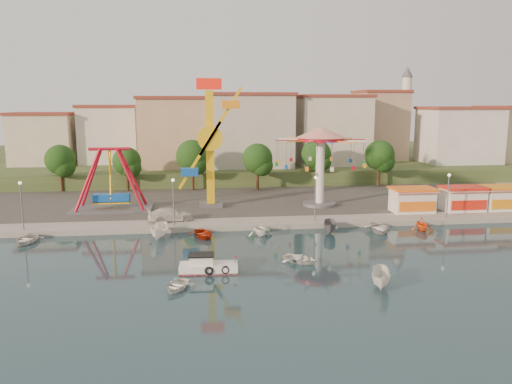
{
  "coord_description": "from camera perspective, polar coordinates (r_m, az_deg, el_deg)",
  "views": [
    {
      "loc": [
        -5.45,
        -41.67,
        14.05
      ],
      "look_at": [
        1.29,
        14.0,
        4.0
      ],
      "focal_mm": 35.0,
      "sensor_mm": 36.0,
      "label": 1
    }
  ],
  "objects": [
    {
      "name": "lamp_post_0",
      "position": [
        58.76,
        -25.18,
        -1.56
      ],
      "size": [
        0.14,
        0.14,
        5.0
      ],
      "primitive_type": "cylinder",
      "color": "#59595E",
      "rests_on": "quay_deck"
    },
    {
      "name": "building_4",
      "position": [
        97.23,
        7.76,
        6.28
      ],
      "size": [
        10.75,
        9.23,
        9.24
      ],
      "primitive_type": "cube",
      "color": "beige",
      "rests_on": "hill_terrace"
    },
    {
      "name": "tree_1",
      "position": [
        79.12,
        -14.55,
        3.41
      ],
      "size": [
        4.35,
        4.35,
        6.8
      ],
      "color": "#382314",
      "rests_on": "quay_deck"
    },
    {
      "name": "moored_boat_5",
      "position": [
        55.08,
        8.46,
        -3.97
      ],
      "size": [
        2.26,
        3.9,
        1.42
      ],
      "primitive_type": "imported",
      "rotation": [
        0.0,
        0.0,
        -0.25
      ],
      "color": "slate",
      "rests_on": "ground"
    },
    {
      "name": "building_1",
      "position": [
        94.64,
        -16.63,
        5.66
      ],
      "size": [
        12.33,
        9.01,
        8.63
      ],
      "primitive_type": "cube",
      "color": "silver",
      "rests_on": "hill_terrace"
    },
    {
      "name": "ground",
      "position": [
        44.31,
        0.52,
        -8.33
      ],
      "size": [
        200.0,
        200.0,
        0.0
      ],
      "primitive_type": "plane",
      "color": "#142C39",
      "rests_on": "ground"
    },
    {
      "name": "cabin_motorboat",
      "position": [
        42.56,
        -5.61,
        -8.51
      ],
      "size": [
        4.96,
        2.14,
        1.71
      ],
      "rotation": [
        0.0,
        0.0,
        -0.05
      ],
      "color": "white",
      "rests_on": "ground"
    },
    {
      "name": "tree_0",
      "position": [
        81.74,
        -21.47,
        3.43
      ],
      "size": [
        4.6,
        4.6,
        7.19
      ],
      "color": "#382314",
      "rests_on": "quay_deck"
    },
    {
      "name": "hill_terrace",
      "position": [
        109.52,
        -4.02,
        3.56
      ],
      "size": [
        200.0,
        60.0,
        3.0
      ],
      "primitive_type": "cube",
      "color": "#384C26",
      "rests_on": "ground"
    },
    {
      "name": "moored_boat_6",
      "position": [
        56.86,
        13.91,
        -4.0
      ],
      "size": [
        3.71,
        4.65,
        0.86
      ],
      "primitive_type": "imported",
      "rotation": [
        0.0,
        0.0,
        -0.19
      ],
      "color": "silver",
      "rests_on": "ground"
    },
    {
      "name": "building_7",
      "position": [
        113.67,
        25.99,
        5.78
      ],
      "size": [
        11.59,
        10.93,
        8.76
      ],
      "primitive_type": "cube",
      "color": "beige",
      "rests_on": "hill_terrace"
    },
    {
      "name": "moored_boat_7",
      "position": [
        58.7,
        18.43,
        -3.48
      ],
      "size": [
        2.64,
        2.99,
        1.47
      ],
      "primitive_type": "imported",
      "rotation": [
        0.0,
        0.0,
        -0.09
      ],
      "color": "#FB5F16",
      "rests_on": "ground"
    },
    {
      "name": "building_5",
      "position": [
        99.62,
        15.52,
        6.66
      ],
      "size": [
        12.77,
        10.96,
        11.21
      ],
      "primitive_type": "cube",
      "color": "tan",
      "rests_on": "hill_terrace"
    },
    {
      "name": "booth_mid",
      "position": [
        68.08,
        22.56,
        -0.68
      ],
      "size": [
        5.4,
        3.78,
        3.08
      ],
      "color": "white",
      "rests_on": "quay_deck"
    },
    {
      "name": "lamp_post_3",
      "position": [
        63.05,
        21.07,
        -0.53
      ],
      "size": [
        0.14,
        0.14,
        5.0
      ],
      "primitive_type": "cylinder",
      "color": "#59595E",
      "rests_on": "quay_deck"
    },
    {
      "name": "van",
      "position": [
        58.37,
        -9.73,
        -2.55
      ],
      "size": [
        5.49,
        3.05,
        1.5
      ],
      "primitive_type": "imported",
      "rotation": [
        0.0,
        0.0,
        1.76
      ],
      "color": "silver",
      "rests_on": "quay_deck"
    },
    {
      "name": "building_2",
      "position": [
        93.82,
        -8.63,
        6.73
      ],
      "size": [
        11.95,
        9.28,
        11.23
      ],
      "primitive_type": "cube",
      "color": "tan",
      "rests_on": "hill_terrace"
    },
    {
      "name": "kamikaze_tower",
      "position": [
        64.51,
        -5.03,
        5.21
      ],
      "size": [
        5.76,
        3.1,
        16.5
      ],
      "color": "#59595E",
      "rests_on": "quay_deck"
    },
    {
      "name": "rowboat_a",
      "position": [
        45.0,
        5.08,
        -7.6
      ],
      "size": [
        4.12,
        4.03,
        0.7
      ],
      "primitive_type": "imported",
      "rotation": [
        0.0,
        0.0,
        0.85
      ],
      "color": "white",
      "rests_on": "ground"
    },
    {
      "name": "building_6",
      "position": [
        103.26,
        21.97,
        6.73
      ],
      "size": [
        8.23,
        8.98,
        12.36
      ],
      "primitive_type": "cube",
      "color": "silver",
      "rests_on": "hill_terrace"
    },
    {
      "name": "skiff",
      "position": [
        40.14,
        14.13,
        -9.55
      ],
      "size": [
        2.63,
        3.98,
        1.44
      ],
      "primitive_type": "imported",
      "rotation": [
        0.0,
        0.0,
        -0.36
      ],
      "color": "silver",
      "rests_on": "ground"
    },
    {
      "name": "tree_3",
      "position": [
        77.08,
        0.18,
        3.83
      ],
      "size": [
        4.68,
        4.68,
        7.32
      ],
      "color": "#382314",
      "rests_on": "quay_deck"
    },
    {
      "name": "wave_swinger",
      "position": [
        65.73,
        7.38,
        4.97
      ],
      "size": [
        11.6,
        11.6,
        10.4
      ],
      "color": "#59595E",
      "rests_on": "quay_deck"
    },
    {
      "name": "lamp_post_2",
      "position": [
        57.35,
        6.79,
        -0.92
      ],
      "size": [
        0.14,
        0.14,
        5.0
      ],
      "primitive_type": "cylinder",
      "color": "#59595E",
      "rests_on": "quay_deck"
    },
    {
      "name": "booth_left",
      "position": [
        65.07,
        17.42,
        -0.84
      ],
      "size": [
        5.4,
        3.78,
        3.08
      ],
      "color": "white",
      "rests_on": "quay_deck"
    },
    {
      "name": "moored_boat_2",
      "position": [
        53.29,
        -10.96,
        -4.44
      ],
      "size": [
        2.17,
        4.26,
        1.57
      ],
      "primitive_type": "imported",
      "rotation": [
        0.0,
        0.0,
        -0.16
      ],
      "color": "white",
      "rests_on": "ground"
    },
    {
      "name": "lamp_post_1",
      "position": [
        55.81,
        -9.39,
        -1.29
      ],
      "size": [
        0.14,
        0.14,
        5.0
      ],
      "primitive_type": "cylinder",
      "color": "#59595E",
      "rests_on": "quay_deck"
    },
    {
      "name": "pirate_ship_ride",
      "position": [
        65.29,
        -16.27,
        1.25
      ],
      "size": [
        10.0,
        5.0,
        8.0
      ],
      "color": "#59595E",
      "rests_on": "quay_deck"
    },
    {
      "name": "moored_boat_0",
      "position": [
        55.99,
        -24.75,
        -4.92
      ],
      "size": [
        3.08,
        4.0,
        0.77
      ],
      "primitive_type": "imported",
      "rotation": [
        0.0,
        0.0,
        -0.13
      ],
      "color": "silver",
      "rests_on": "ground"
    },
    {
      "name": "tree_4",
      "position": [
        81.8,
        6.9,
        4.26
      ],
      "size": [
        4.86,
        4.86,
        7.6
      ],
      "color": "#382314",
      "rests_on": "quay_deck"
    },
    {
      "name": "asphalt_pad",
      "position": [
        73.12,
        -2.51,
        -0.44
      ],
      "size": [
        90.0,
        28.0,
        0.01
      ],
      "primitive_type": "cube",
      "color": "#4C4944",
      "rests_on": "quay_deck"
    },
    {
      "name": "moored_boat_3",
      "position": [
        53.25,
        -6.06,
        -4.77
      ],
      "size": [
        3.56,
        4.27,
        0.76
      ],
      "primitive_type": "imported",
      "rotation": [
        0.0,
        0.0,
        0.28
      ],
      "color": "#BB2E0E",
      "rests_on": "ground"
    },
    {
      "name": "booth_right",
      "position": [
        70.82,
        26.29,
        -0.56
      ],
      "size": [
        5.4,
        3.78,
        3.08
      ],
      "color": "white",
      "rests_on": "quay_deck"
    },
    {
      "name": "building_3",
      "position": [
        91.37,
        0.06,
        6.11
      ],
      "size": [
        12.59,
        10.5,
        9.2
      ],
      "primitive_type": "cube",
      "color": "beige",
      "rests_on": "hill_terrace"
    },
    {
      "name": "tree_5",
      "position": [
        83.05,
        13.94,
        4.1
      ],
      "size": [
        4.83,
        4.83,
        7.54
      ],
      "color": "#382314",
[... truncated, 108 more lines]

